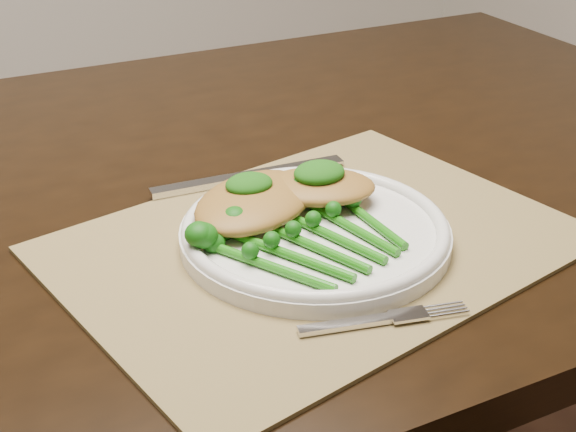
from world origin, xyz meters
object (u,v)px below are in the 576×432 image
chicken_fillet_left (254,201)px  dining_table (184,432)px  placemat (316,243)px  dinner_plate (315,231)px  broccolini_bundle (320,240)px

chicken_fillet_left → dining_table: bearing=74.4°
dining_table → placemat: 0.43m
dinner_plate → chicken_fillet_left: 0.07m
dining_table → broccolini_bundle: (0.07, -0.23, 0.40)m
dinner_plate → chicken_fillet_left: size_ratio=1.80×
dining_table → placemat: placemat is taller
dining_table → chicken_fillet_left: size_ratio=11.27×
dinner_plate → broccolini_bundle: (-0.01, -0.03, 0.01)m
dining_table → placemat: (0.08, -0.20, 0.37)m
dinner_plate → broccolini_bundle: 0.03m
placemat → dinner_plate: dinner_plate is taller
dinner_plate → broccolini_bundle: bearing=-112.1°
broccolini_bundle → chicken_fillet_left: bearing=92.0°
placemat → broccolini_bundle: (-0.01, -0.03, 0.02)m
dinner_plate → chicken_fillet_left: bearing=127.9°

